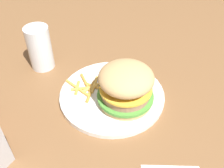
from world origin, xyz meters
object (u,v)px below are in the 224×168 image
Objects in this scene: plate at (112,95)px; fries_pile at (87,87)px; sandwich at (126,85)px; drink_glass at (40,50)px.

fries_pile is (-0.03, -0.06, 0.01)m from plate.
plate is 0.07m from sandwich.
sandwich is at bearing 52.76° from fries_pile.
sandwich is 0.11m from fries_pile.
plate is 1.94× the size of sandwich.
drink_glass is (-0.16, -0.16, 0.05)m from plate.
sandwich reaches higher than plate.
sandwich is (0.03, 0.02, 0.06)m from plate.
fries_pile is 0.87× the size of drink_glass.
fries_pile is at bearing -117.98° from plate.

